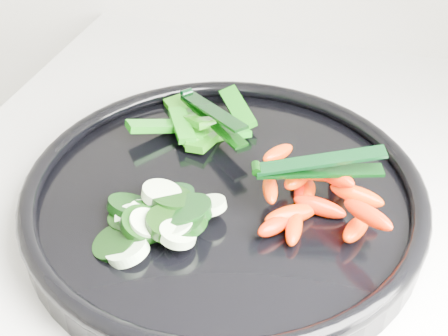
# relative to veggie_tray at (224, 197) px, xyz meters

# --- Properties ---
(veggie_tray) EXTENTS (0.38, 0.38, 0.04)m
(veggie_tray) POSITION_rel_veggie_tray_xyz_m (0.00, 0.00, 0.00)
(veggie_tray) COLOR black
(veggie_tray) RESTS_ON counter
(cucumber_pile) EXTENTS (0.12, 0.12, 0.04)m
(cucumber_pile) POSITION_rel_veggie_tray_xyz_m (-0.05, -0.06, 0.01)
(cucumber_pile) COLOR black
(cucumber_pile) RESTS_ON veggie_tray
(carrot_pile) EXTENTS (0.13, 0.14, 0.05)m
(carrot_pile) POSITION_rel_veggie_tray_xyz_m (0.09, 0.00, 0.02)
(carrot_pile) COLOR #F92E00
(carrot_pile) RESTS_ON veggie_tray
(pepper_pile) EXTENTS (0.13, 0.11, 0.04)m
(pepper_pile) POSITION_rel_veggie_tray_xyz_m (-0.05, 0.09, 0.01)
(pepper_pile) COLOR #1F6A0A
(pepper_pile) RESTS_ON veggie_tray
(tong_carrot) EXTENTS (0.11, 0.05, 0.02)m
(tong_carrot) POSITION_rel_veggie_tray_xyz_m (0.08, 0.00, 0.05)
(tong_carrot) COLOR black
(tong_carrot) RESTS_ON carrot_pile
(tong_pepper) EXTENTS (0.09, 0.09, 0.02)m
(tong_pepper) POSITION_rel_veggie_tray_xyz_m (-0.04, 0.09, 0.03)
(tong_pepper) COLOR black
(tong_pepper) RESTS_ON pepper_pile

